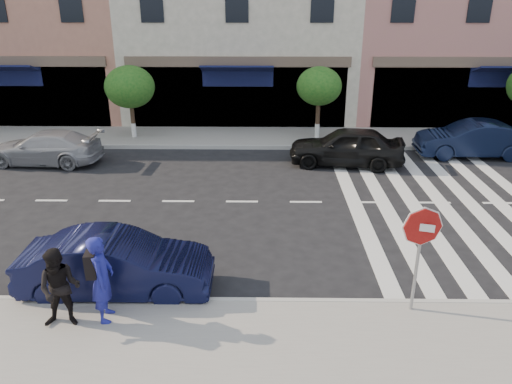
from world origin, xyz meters
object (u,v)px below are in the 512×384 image
car_near_mid (116,264)px  car_far_right (472,139)px  walker (60,288)px  car_far_left (44,148)px  car_far_mid (346,146)px  photographer (102,279)px  stop_sign (421,236)px

car_near_mid → car_far_right: car_far_right is taller
walker → car_far_left: bearing=109.5°
car_far_mid → photographer: bearing=-25.2°
car_far_mid → car_far_right: 5.20m
walker → photographer: bearing=12.6°
car_near_mid → car_far_right: (11.35, 9.68, 0.02)m
stop_sign → car_far_left: stop_sign is taller
car_far_mid → walker: bearing=-27.6°
photographer → walker: photographer is taller
car_far_mid → car_far_right: size_ratio=0.99×
car_near_mid → walker: bearing=154.0°
stop_sign → photographer: (-6.08, -0.35, -0.77)m
stop_sign → car_far_right: stop_sign is taller
photographer → walker: 0.78m
stop_sign → photographer: bearing=-160.2°
photographer → car_far_mid: size_ratio=0.42×
car_far_mid → car_far_right: car_far_mid is taller
photographer → stop_sign: bearing=-93.2°
walker → car_near_mid: (0.66, 1.38, -0.29)m
car_near_mid → car_far_left: bearing=30.2°
walker → car_far_right: (12.01, 11.06, -0.26)m
photographer → car_far_right: photographer is taller
walker → car_far_right: bearing=38.2°
car_far_left → car_far_right: (16.44, 1.08, 0.08)m
car_far_left → stop_sign: bearing=54.5°
photographer → walker: bearing=100.5°
car_far_mid → car_near_mid: bearing=-28.9°
photographer → car_near_mid: bearing=-2.4°
car_near_mid → car_far_left: size_ratio=0.96×
car_far_right → stop_sign: bearing=-25.2°
stop_sign → car_near_mid: bearing=-170.9°
car_near_mid → car_far_right: size_ratio=0.97×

